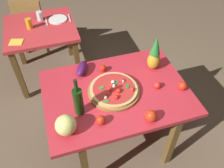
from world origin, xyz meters
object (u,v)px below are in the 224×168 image
object	(u,v)px
eggplant	(82,68)
background_table	(42,36)
tomato_beside_pepper	(157,85)
knife_utensil	(69,18)
wine_bottle	(78,101)
display_table	(116,98)
fork_utensil	(46,21)
drinking_glass_juice	(29,24)
napkin_folded	(16,42)
pineapple_left	(155,55)
tomato_near_board	(103,68)
dining_chair	(32,22)
tomato_at_corner	(101,120)
dinner_plate	(58,19)
pizza_board	(114,91)
tomato_by_bottle	(183,86)
drinking_glass_water	(40,16)
bell_pepper	(151,116)
pizza	(114,89)
melon	(66,125)

from	to	relation	value
eggplant	background_table	bearing A→B (deg)	108.81
tomato_beside_pepper	knife_utensil	distance (m)	1.50
wine_bottle	display_table	bearing A→B (deg)	20.84
fork_utensil	drinking_glass_juice	bearing A→B (deg)	-157.21
napkin_folded	background_table	bearing A→B (deg)	42.18
pineapple_left	tomato_near_board	xyz separation A→B (m)	(-0.46, 0.10, -0.12)
drinking_glass_juice	background_table	bearing A→B (deg)	-1.10
display_table	eggplant	size ratio (longest dim) A/B	6.25
dining_chair	tomato_at_corner	bearing A→B (deg)	118.88
tomato_beside_pepper	tomato_near_board	bearing A→B (deg)	137.97
tomato_beside_pepper	dinner_plate	distance (m)	1.55
pizza_board	tomato_by_bottle	world-z (taller)	tomato_by_bottle
display_table	drinking_glass_juice	xyz separation A→B (m)	(-0.65, 1.25, 0.15)
drinking_glass_water	pizza_board	bearing A→B (deg)	-70.75
wine_bottle	tomato_by_bottle	bearing A→B (deg)	-1.04
background_table	wine_bottle	distance (m)	1.42
tomato_at_corner	napkin_folded	world-z (taller)	tomato_at_corner
fork_utensil	display_table	bearing A→B (deg)	-71.52
background_table	pineapple_left	size ratio (longest dim) A/B	2.35
tomato_by_bottle	dinner_plate	xyz separation A→B (m)	(-0.87, 1.48, -0.03)
pizza_board	bell_pepper	size ratio (longest dim) A/B	4.38
dining_chair	fork_utensil	xyz separation A→B (m)	(0.20, -0.54, 0.28)
tomato_beside_pepper	drinking_glass_water	world-z (taller)	drinking_glass_water
drinking_glass_water	background_table	bearing A→B (deg)	-100.04
tomato_near_board	napkin_folded	bearing A→B (deg)	137.00
dining_chair	pizza	bearing A→B (deg)	125.92
background_table	knife_utensil	size ratio (longest dim) A/B	4.56
tomato_by_bottle	drinking_glass_water	bearing A→B (deg)	124.65
knife_utensil	napkin_folded	bearing A→B (deg)	-150.58
tomato_by_bottle	drinking_glass_water	xyz separation A→B (m)	(-1.07, 1.55, 0.02)
pineapple_left	tomato_by_bottle	bearing A→B (deg)	-68.81
eggplant	knife_utensil	size ratio (longest dim) A/B	1.11
bell_pepper	tomato_near_board	distance (m)	0.68
bell_pepper	eggplant	size ratio (longest dim) A/B	0.51
bell_pepper	pineapple_left	bearing A→B (deg)	64.24
melon	tomato_near_board	xyz separation A→B (m)	(0.44, 0.57, -0.05)
pizza_board	pineapple_left	xyz separation A→B (m)	(0.45, 0.19, 0.14)
pineapple_left	pizza_board	bearing A→B (deg)	-157.14
tomato_beside_pepper	drinking_glass_juice	distance (m)	1.66
drinking_glass_water	napkin_folded	bearing A→B (deg)	-126.91
background_table	tomato_by_bottle	world-z (taller)	tomato_by_bottle
pizza	eggplant	distance (m)	0.39
background_table	dining_chair	xyz separation A→B (m)	(-0.11, 0.62, -0.14)
drinking_glass_water	tomato_near_board	bearing A→B (deg)	-66.85
tomato_beside_pepper	bell_pepper	bearing A→B (deg)	-122.98
knife_utensil	melon	bearing A→B (deg)	-98.52
knife_utensil	napkin_folded	xyz separation A→B (m)	(-0.64, -0.33, -0.00)
drinking_glass_water	wine_bottle	bearing A→B (deg)	-83.76
pizza_board	melon	xyz separation A→B (m)	(-0.45, -0.28, 0.07)
pizza_board	bell_pepper	xyz separation A→B (m)	(0.18, -0.36, 0.03)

